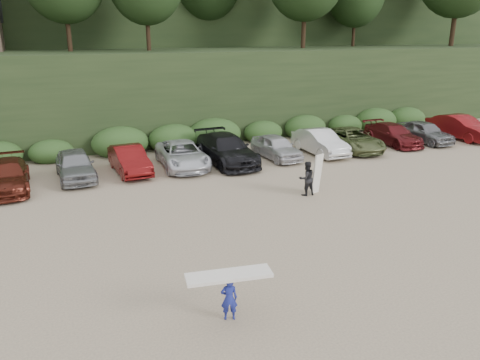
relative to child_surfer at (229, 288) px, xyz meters
name	(u,v)px	position (x,y,z in m)	size (l,w,h in m)	color
ground	(242,241)	(2.20, 4.30, -0.91)	(120.00, 120.00, 0.00)	tan
parked_cars	(201,154)	(4.02, 14.23, -0.16)	(40.10, 6.04, 1.65)	silver
child_surfer	(229,288)	(0.00, 0.00, 0.00)	(2.29, 0.96, 1.33)	navy
adult_surfer	(307,178)	(7.00, 7.75, -0.09)	(1.25, 0.62, 1.90)	black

